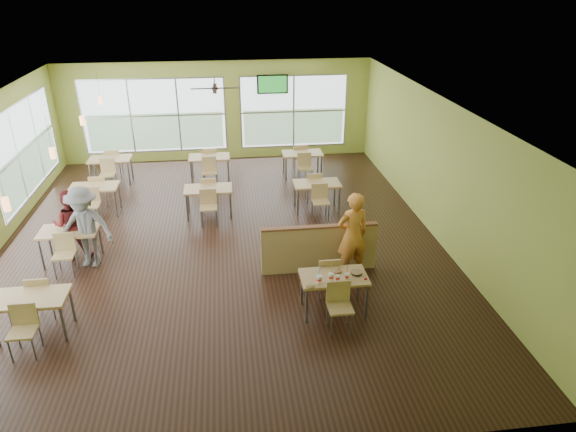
{
  "coord_description": "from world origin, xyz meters",
  "views": [
    {
      "loc": [
        0.19,
        -10.68,
        5.65
      ],
      "look_at": [
        1.42,
        -1.04,
        1.06
      ],
      "focal_mm": 32.0,
      "sensor_mm": 36.0,
      "label": 1
    }
  ],
  "objects_px": {
    "food_basket": "(357,273)",
    "man_plaid": "(352,235)",
    "half_wall_divider": "(319,248)",
    "main_table": "(334,282)"
  },
  "relations": [
    {
      "from": "half_wall_divider",
      "to": "man_plaid",
      "type": "height_order",
      "value": "man_plaid"
    },
    {
      "from": "main_table",
      "to": "food_basket",
      "type": "distance_m",
      "value": 0.44
    },
    {
      "from": "main_table",
      "to": "half_wall_divider",
      "type": "bearing_deg",
      "value": 90.0
    },
    {
      "from": "main_table",
      "to": "man_plaid",
      "type": "height_order",
      "value": "man_plaid"
    },
    {
      "from": "man_plaid",
      "to": "food_basket",
      "type": "bearing_deg",
      "value": 67.6
    },
    {
      "from": "half_wall_divider",
      "to": "main_table",
      "type": "bearing_deg",
      "value": -90.0
    },
    {
      "from": "half_wall_divider",
      "to": "food_basket",
      "type": "distance_m",
      "value": 1.52
    },
    {
      "from": "main_table",
      "to": "food_basket",
      "type": "height_order",
      "value": "main_table"
    },
    {
      "from": "man_plaid",
      "to": "half_wall_divider",
      "type": "bearing_deg",
      "value": -33.86
    },
    {
      "from": "food_basket",
      "to": "man_plaid",
      "type": "bearing_deg",
      "value": 80.02
    }
  ]
}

